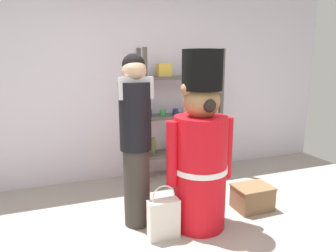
% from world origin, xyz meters
% --- Properties ---
extents(back_wall, '(6.40, 0.12, 2.60)m').
position_xyz_m(back_wall, '(0.00, 2.20, 1.30)').
color(back_wall, silver).
rests_on(back_wall, ground_plane).
extents(merchandise_shelf, '(1.15, 0.35, 1.76)m').
position_xyz_m(merchandise_shelf, '(0.75, 1.98, 0.89)').
color(merchandise_shelf, '#4C4742').
rests_on(merchandise_shelf, ground_plane).
extents(teddy_bear_guard, '(0.68, 0.52, 1.69)m').
position_xyz_m(teddy_bear_guard, '(0.39, 0.60, 0.75)').
color(teddy_bear_guard, red).
rests_on(teddy_bear_guard, ground_plane).
extents(person_shopper, '(0.31, 0.30, 1.66)m').
position_xyz_m(person_shopper, '(-0.17, 0.84, 0.89)').
color(person_shopper, '#38332D').
rests_on(person_shopper, ground_plane).
extents(shopping_bag, '(0.29, 0.12, 0.51)m').
position_xyz_m(shopping_bag, '(-0.01, 0.51, 0.19)').
color(shopping_bag, silver).
rests_on(shopping_bag, ground_plane).
extents(display_crate, '(0.40, 0.31, 0.26)m').
position_xyz_m(display_crate, '(1.09, 0.70, 0.13)').
color(display_crate, brown).
rests_on(display_crate, ground_plane).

